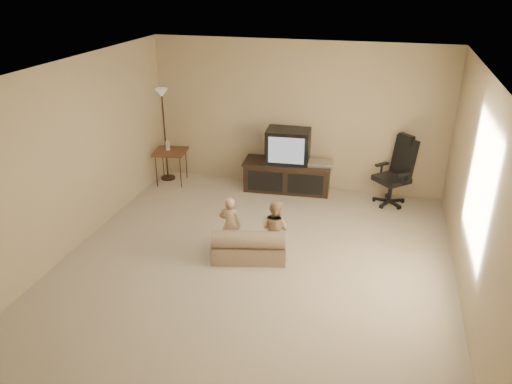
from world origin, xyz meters
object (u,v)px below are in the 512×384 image
at_px(office_chair, 395,180).
at_px(child_sofa, 249,246).
at_px(tv_stand, 288,165).
at_px(toddler_left, 230,225).
at_px(toddler_right, 275,229).
at_px(side_table, 170,152).
at_px(floor_lamp, 163,114).

distance_m(office_chair, child_sofa, 2.91).
height_order(office_chair, child_sofa, office_chair).
distance_m(tv_stand, toddler_left, 2.27).
height_order(tv_stand, toddler_right, tv_stand).
relative_size(child_sofa, toddler_left, 1.30).
bearing_deg(toddler_right, toddler_left, 25.12).
bearing_deg(office_chair, tv_stand, -136.80).
bearing_deg(tv_stand, toddler_right, -86.55).
distance_m(side_table, child_sofa, 2.99).
bearing_deg(side_table, floor_lamp, 136.65).
height_order(side_table, toddler_left, toddler_left).
xyz_separation_m(floor_lamp, child_sofa, (2.19, -2.28, -1.02)).
distance_m(floor_lamp, toddler_left, 2.99).
xyz_separation_m(side_table, child_sofa, (2.04, -2.15, -0.39)).
xyz_separation_m(child_sofa, toddler_left, (-0.29, 0.11, 0.22)).
bearing_deg(side_table, tv_stand, 5.78).
xyz_separation_m(side_table, toddler_left, (1.75, -2.04, -0.17)).
xyz_separation_m(tv_stand, toddler_right, (0.29, -2.23, -0.03)).
distance_m(side_table, floor_lamp, 0.66).
distance_m(tv_stand, child_sofa, 2.37).
height_order(child_sofa, toddler_left, toddler_left).
relative_size(tv_stand, toddler_left, 1.90).
distance_m(side_table, toddler_left, 2.69).
bearing_deg(child_sofa, side_table, 120.58).
bearing_deg(office_chair, toddler_left, -88.08).
height_order(office_chair, toddler_left, office_chair).
xyz_separation_m(side_table, floor_lamp, (-0.14, 0.14, 0.63)).
bearing_deg(toddler_right, office_chair, -101.32).
height_order(office_chair, floor_lamp, floor_lamp).
bearing_deg(floor_lamp, side_table, -43.35).
xyz_separation_m(toddler_left, toddler_right, (0.61, 0.02, 0.01)).
distance_m(tv_stand, toddler_right, 2.25).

